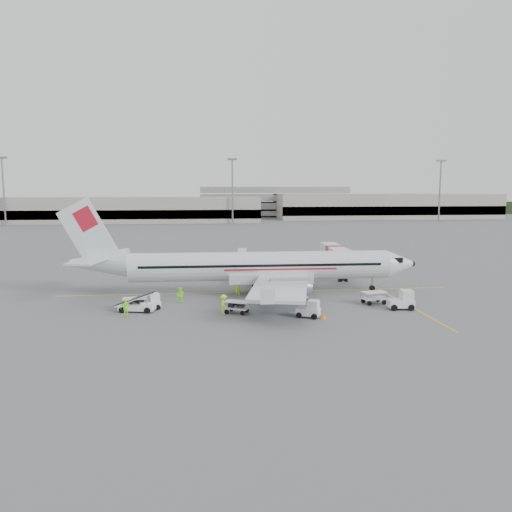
% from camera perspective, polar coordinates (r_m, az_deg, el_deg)
% --- Properties ---
extents(ground, '(360.00, 360.00, 0.00)m').
position_cam_1_polar(ground, '(56.23, 0.23, -4.11)').
color(ground, '#56595B').
extents(stripe_lead, '(44.00, 0.20, 0.01)m').
position_cam_1_polar(stripe_lead, '(56.23, 0.23, -4.10)').
color(stripe_lead, yellow).
rests_on(stripe_lead, ground).
extents(stripe_cross, '(0.20, 20.00, 0.01)m').
position_cam_1_polar(stripe_cross, '(52.22, 16.81, -5.33)').
color(stripe_cross, yellow).
rests_on(stripe_cross, ground).
extents(terminal_west, '(110.00, 22.00, 9.00)m').
position_cam_1_polar(terminal_west, '(187.86, -16.83, 5.08)').
color(terminal_west, gray).
rests_on(terminal_west, ground).
extents(terminal_east, '(90.00, 26.00, 10.00)m').
position_cam_1_polar(terminal_east, '(213.93, 14.53, 5.55)').
color(terminal_east, gray).
rests_on(terminal_east, ground).
extents(parking_garage, '(62.00, 24.00, 14.00)m').
position_cam_1_polar(parking_garage, '(217.04, 1.87, 6.33)').
color(parking_garage, slate).
rests_on(parking_garage, ground).
extents(treeline, '(300.00, 3.00, 6.00)m').
position_cam_1_polar(treeline, '(229.95, -4.89, 5.38)').
color(treeline, black).
rests_on(treeline, ground).
extents(mast_west, '(3.20, 1.20, 22.00)m').
position_cam_1_polar(mast_west, '(184.04, -26.87, 6.58)').
color(mast_west, slate).
rests_on(mast_west, ground).
extents(mast_center, '(3.20, 1.20, 22.00)m').
position_cam_1_polar(mast_center, '(173.09, -2.71, 7.37)').
color(mast_center, slate).
rests_on(mast_center, ground).
extents(mast_east, '(3.20, 1.20, 22.00)m').
position_cam_1_polar(mast_east, '(193.13, 20.27, 6.93)').
color(mast_east, slate).
rests_on(mast_east, ground).
extents(aircraft, '(38.08, 30.04, 10.39)m').
position_cam_1_polar(aircraft, '(54.65, 0.55, 1.07)').
color(aircraft, silver).
rests_on(aircraft, ground).
extents(jet_bridge, '(3.84, 15.08, 3.92)m').
position_cam_1_polar(jet_bridge, '(68.22, 8.97, -0.48)').
color(jet_bridge, silver).
rests_on(jet_bridge, ground).
extents(belt_loader, '(4.65, 2.48, 2.39)m').
position_cam_1_polar(belt_loader, '(48.20, -13.48, -4.82)').
color(belt_loader, silver).
rests_on(belt_loader, ground).
extents(tug_fore, '(2.51, 1.58, 1.85)m').
position_cam_1_polar(tug_fore, '(49.86, 16.21, -4.82)').
color(tug_fore, silver).
rests_on(tug_fore, ground).
extents(tug_mid, '(2.35, 1.97, 1.58)m').
position_cam_1_polar(tug_mid, '(45.18, 6.00, -6.00)').
color(tug_mid, silver).
rests_on(tug_mid, ground).
extents(tug_aft, '(2.18, 1.62, 1.50)m').
position_cam_1_polar(tug_aft, '(49.00, -12.05, -5.11)').
color(tug_aft, silver).
rests_on(tug_aft, ground).
extents(cart_loaded_a, '(2.57, 2.13, 1.16)m').
position_cam_1_polar(cart_loaded_a, '(46.41, -2.21, -5.87)').
color(cart_loaded_a, silver).
rests_on(cart_loaded_a, ground).
extents(cart_loaded_b, '(2.40, 1.58, 1.18)m').
position_cam_1_polar(cart_loaded_b, '(49.03, -13.66, -5.34)').
color(cart_loaded_b, silver).
rests_on(cart_loaded_b, ground).
extents(cart_empty_a, '(2.18, 1.33, 1.12)m').
position_cam_1_polar(cart_empty_a, '(51.56, 4.70, -4.56)').
color(cart_empty_a, silver).
rests_on(cart_empty_a, ground).
extents(cart_empty_b, '(2.60, 1.82, 1.25)m').
position_cam_1_polar(cart_empty_b, '(51.60, 13.32, -4.66)').
color(cart_empty_b, silver).
rests_on(cart_empty_b, ground).
extents(cone_nose, '(0.33, 0.33, 0.53)m').
position_cam_1_polar(cone_nose, '(59.00, 13.39, -3.50)').
color(cone_nose, orange).
rests_on(cone_nose, ground).
extents(cone_port, '(0.43, 0.43, 0.70)m').
position_cam_1_polar(cone_port, '(71.67, 2.31, -1.31)').
color(cone_port, orange).
rests_on(cone_port, ground).
extents(cone_stbd, '(0.43, 0.43, 0.70)m').
position_cam_1_polar(cone_stbd, '(44.81, 7.73, -6.72)').
color(cone_stbd, orange).
rests_on(cone_stbd, ground).
extents(crew_a, '(0.67, 0.53, 1.62)m').
position_cam_1_polar(crew_a, '(54.39, -2.08, -3.64)').
color(crew_a, '#83E21D').
rests_on(crew_a, ground).
extents(crew_b, '(0.98, 0.93, 1.60)m').
position_cam_1_polar(crew_b, '(51.05, -8.64, -4.47)').
color(crew_b, '#83E21D').
rests_on(crew_b, ground).
extents(crew_c, '(0.85, 1.27, 1.82)m').
position_cam_1_polar(crew_c, '(46.21, -3.72, -5.52)').
color(crew_c, '#83E21D').
rests_on(crew_c, ground).
extents(crew_d, '(1.03, 0.70, 1.62)m').
position_cam_1_polar(crew_d, '(46.62, -14.65, -5.76)').
color(crew_d, '#83E21D').
rests_on(crew_d, ground).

